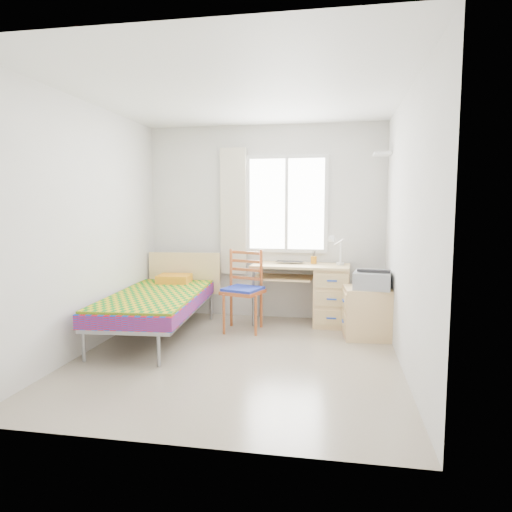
{
  "coord_description": "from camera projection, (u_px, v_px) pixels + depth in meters",
  "views": [
    {
      "loc": [
        0.97,
        -4.39,
        1.53
      ],
      "look_at": [
        0.09,
        0.55,
        0.98
      ],
      "focal_mm": 32.0,
      "sensor_mm": 36.0,
      "label": 1
    }
  ],
  "objects": [
    {
      "name": "wall_back",
      "position": [
        265.0,
        223.0,
        6.2
      ],
      "size": [
        3.2,
        0.0,
        3.2
      ],
      "primitive_type": "plane",
      "rotation": [
        1.57,
        0.0,
        0.0
      ],
      "color": "silver",
      "rests_on": "ground"
    },
    {
      "name": "ceiling",
      "position": [
        236.0,
        93.0,
        4.34
      ],
      "size": [
        3.5,
        3.5,
        0.0
      ],
      "primitive_type": "plane",
      "rotation": [
        3.14,
        0.0,
        0.0
      ],
      "color": "white",
      "rests_on": "wall_back"
    },
    {
      "name": "window",
      "position": [
        287.0,
        204.0,
        6.1
      ],
      "size": [
        1.1,
        0.04,
        1.3
      ],
      "color": "white",
      "rests_on": "wall_back"
    },
    {
      "name": "curtain",
      "position": [
        233.0,
        212.0,
        6.19
      ],
      "size": [
        0.35,
        0.05,
        1.7
      ],
      "primitive_type": "cube",
      "color": "beige",
      "rests_on": "wall_back"
    },
    {
      "name": "bed",
      "position": [
        159.0,
        299.0,
        5.36
      ],
      "size": [
        1.11,
        2.13,
        0.89
      ],
      "rotation": [
        0.0,
        0.0,
        0.07
      ],
      "color": "gray",
      "rests_on": "floor"
    },
    {
      "name": "cabinet",
      "position": [
        367.0,
        313.0,
        5.29
      ],
      "size": [
        0.58,
        0.52,
        0.59
      ],
      "rotation": [
        0.0,
        0.0,
        0.08
      ],
      "color": "tan",
      "rests_on": "floor"
    },
    {
      "name": "floating_shelf",
      "position": [
        382.0,
        154.0,
        5.5
      ],
      "size": [
        0.2,
        0.32,
        0.03
      ],
      "primitive_type": "cube",
      "color": "white",
      "rests_on": "wall_right"
    },
    {
      "name": "desk",
      "position": [
        326.0,
        292.0,
        5.86
      ],
      "size": [
        1.26,
        0.62,
        0.77
      ],
      "rotation": [
        0.0,
        0.0,
        -0.04
      ],
      "color": "#E1BA76",
      "rests_on": "floor"
    },
    {
      "name": "floor",
      "position": [
        238.0,
        357.0,
        4.63
      ],
      "size": [
        3.5,
        3.5,
        0.0
      ],
      "primitive_type": "plane",
      "color": "#BCAD93",
      "rests_on": "ground"
    },
    {
      "name": "task_lamp",
      "position": [
        336.0,
        247.0,
        5.7
      ],
      "size": [
        0.22,
        0.32,
        0.39
      ],
      "rotation": [
        0.0,
        0.0,
        -0.19
      ],
      "color": "white",
      "rests_on": "desk"
    },
    {
      "name": "pen_cup",
      "position": [
        314.0,
        260.0,
        5.95
      ],
      "size": [
        0.1,
        0.1,
        0.1
      ],
      "primitive_type": "cylinder",
      "rotation": [
        0.0,
        0.0,
        -0.32
      ],
      "color": "orange",
      "rests_on": "desk"
    },
    {
      "name": "wall_right",
      "position": [
        406.0,
        231.0,
        4.21
      ],
      "size": [
        0.0,
        3.5,
        3.5
      ],
      "primitive_type": "plane",
      "rotation": [
        1.57,
        0.0,
        -1.57
      ],
      "color": "silver",
      "rests_on": "ground"
    },
    {
      "name": "printer",
      "position": [
        373.0,
        279.0,
        5.23
      ],
      "size": [
        0.47,
        0.52,
        0.2
      ],
      "rotation": [
        0.0,
        0.0,
        -0.15
      ],
      "color": "#95979C",
      "rests_on": "cabinet"
    },
    {
      "name": "book",
      "position": [
        282.0,
        278.0,
        5.92
      ],
      "size": [
        0.18,
        0.24,
        0.02
      ],
      "primitive_type": "imported",
      "rotation": [
        0.0,
        0.0,
        0.04
      ],
      "color": "gray",
      "rests_on": "desk"
    },
    {
      "name": "wall_left",
      "position": [
        88.0,
        228.0,
        4.77
      ],
      "size": [
        0.0,
        3.5,
        3.5
      ],
      "primitive_type": "plane",
      "rotation": [
        1.57,
        0.0,
        1.57
      ],
      "color": "silver",
      "rests_on": "ground"
    },
    {
      "name": "laptop",
      "position": [
        289.0,
        263.0,
        5.94
      ],
      "size": [
        0.38,
        0.27,
        0.03
      ],
      "primitive_type": "imported",
      "rotation": [
        0.0,
        0.0,
        -0.11
      ],
      "color": "black",
      "rests_on": "desk"
    },
    {
      "name": "chair",
      "position": [
        244.0,
        285.0,
        5.6
      ],
      "size": [
        0.54,
        0.54,
        1.0
      ],
      "rotation": [
        0.0,
        0.0,
        -0.31
      ],
      "color": "#A94820",
      "rests_on": "floor"
    }
  ]
}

